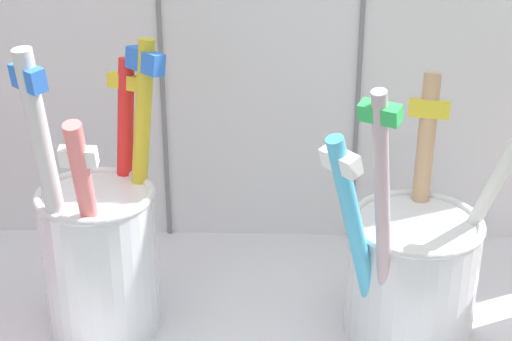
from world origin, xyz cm
name	(u,v)px	position (x,y,z in cm)	size (l,w,h in cm)	color
counter_slab	(256,340)	(0.00, 0.00, 1.00)	(64.00, 22.00, 2.00)	silver
toothbrush_cup_left	(102,245)	(-8.85, 0.39, 7.20)	(7.44, 8.47, 17.89)	silver
toothbrush_cup_right	(411,262)	(8.88, 0.35, 6.38)	(12.71, 10.93, 17.65)	silver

